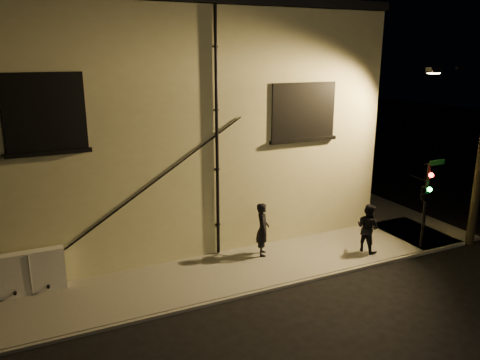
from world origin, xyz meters
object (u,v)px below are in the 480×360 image
utility_cabinet (30,272)px  streetlamp_pole (479,147)px  pedestrian_a (263,229)px  pedestrian_b (368,228)px  traffic_signal (425,192)px

utility_cabinet → streetlamp_pole: 15.62m
pedestrian_a → streetlamp_pole: streetlamp_pole is taller
utility_cabinet → pedestrian_b: size_ratio=1.12×
utility_cabinet → traffic_signal: size_ratio=0.61×
utility_cabinet → traffic_signal: 13.20m
pedestrian_b → traffic_signal: (1.86, -0.68, 1.29)m
utility_cabinet → traffic_signal: bearing=-11.1°
pedestrian_a → traffic_signal: (5.40, -1.98, 1.22)m
pedestrian_a → streetlamp_pole: bearing=-82.6°
utility_cabinet → pedestrian_a: bearing=-4.1°
pedestrian_a → streetlamp_pole: (7.63, -2.16, 2.66)m
utility_cabinet → pedestrian_a: 7.49m
traffic_signal → streetlamp_pole: streetlamp_pole is taller
pedestrian_b → streetlamp_pole: size_ratio=0.25×
pedestrian_a → pedestrian_b: 3.77m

